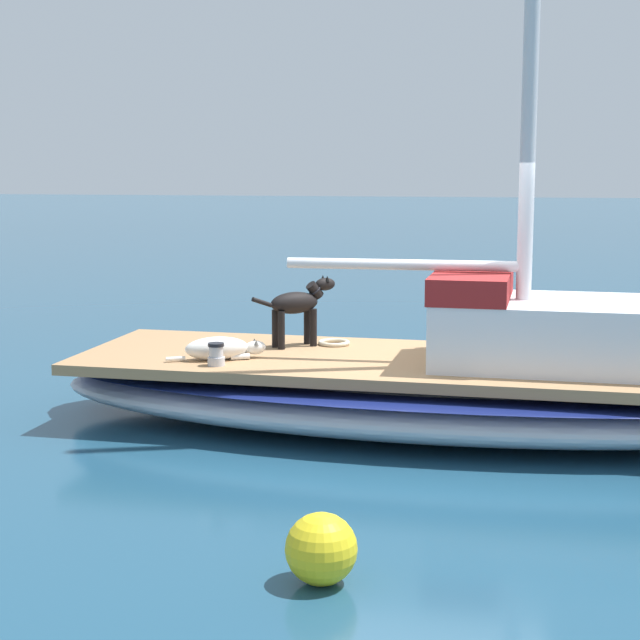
{
  "coord_description": "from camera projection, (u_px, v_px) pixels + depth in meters",
  "views": [
    {
      "loc": [
        9.54,
        0.65,
        2.53
      ],
      "look_at": [
        0.0,
        -1.0,
        1.01
      ],
      "focal_mm": 57.64,
      "sensor_mm": 36.0,
      "label": 1
    }
  ],
  "objects": [
    {
      "name": "deck_winch",
      "position": [
        216.0,
        355.0,
        9.38
      ],
      "size": [
        0.16,
        0.16,
        0.21
      ],
      "color": "#B7B7BC",
      "rests_on": "sailboat_main"
    },
    {
      "name": "cabin_house",
      "position": [
        547.0,
        328.0,
        9.38
      ],
      "size": [
        1.52,
        2.29,
        0.84
      ],
      "color": "silver",
      "rests_on": "sailboat_main"
    },
    {
      "name": "dog_white",
      "position": [
        221.0,
        348.0,
        9.66
      ],
      "size": [
        0.5,
        0.9,
        0.22
      ],
      "color": "silver",
      "rests_on": "sailboat_main"
    },
    {
      "name": "ground_plane",
      "position": [
        423.0,
        427.0,
        9.78
      ],
      "size": [
        120.0,
        120.0,
        0.0
      ],
      "primitive_type": "plane",
      "color": "navy"
    },
    {
      "name": "coiled_rope",
      "position": [
        334.0,
        343.0,
        10.44
      ],
      "size": [
        0.32,
        0.32,
        0.04
      ],
      "primitive_type": "torus",
      "color": "beige",
      "rests_on": "sailboat_main"
    },
    {
      "name": "dog_black",
      "position": [
        298.0,
        305.0,
        10.3
      ],
      "size": [
        0.66,
        0.78,
        0.7
      ],
      "color": "black",
      "rests_on": "sailboat_main"
    },
    {
      "name": "mooring_buoy",
      "position": [
        321.0,
        549.0,
        6.15
      ],
      "size": [
        0.44,
        0.44,
        0.44
      ],
      "primitive_type": "sphere",
      "color": "yellow",
      "rests_on": "ground"
    },
    {
      "name": "sailboat_main",
      "position": [
        424.0,
        393.0,
        9.73
      ],
      "size": [
        2.9,
        7.36,
        0.66
      ],
      "color": "#B2B7C1",
      "rests_on": "ground"
    }
  ]
}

